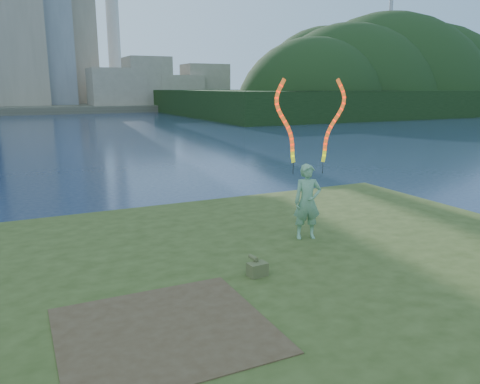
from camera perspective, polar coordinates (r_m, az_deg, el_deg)
ground at (r=11.42m, az=-2.96°, el=-10.59°), size 320.00×320.00×0.00m
grassy_knoll at (r=9.40m, az=2.60°, el=-13.68°), size 20.00×18.00×0.80m
dirt_patch at (r=7.69m, az=-9.18°, el=-16.23°), size 3.20×3.00×0.02m
far_shore at (r=104.85m, az=-23.76°, el=9.48°), size 320.00×40.00×1.20m
wooded_hill at (r=94.41m, az=16.98°, el=9.49°), size 78.00×50.00×63.00m
woman_with_ribbons at (r=11.61m, az=8.27°, el=1.03°), size 2.05×0.77×4.23m
canvas_bag at (r=9.51m, az=2.10°, el=-9.31°), size 0.40×0.46×0.37m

